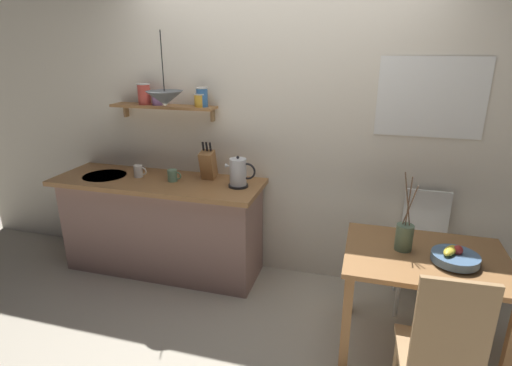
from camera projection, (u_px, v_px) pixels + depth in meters
ground_plane at (260, 306)px, 3.26m from camera, size 14.00×14.00×0.00m
back_wall at (304, 125)px, 3.36m from camera, size 6.80×0.11×2.70m
kitchen_counter at (162, 225)px, 3.66m from camera, size 1.83×0.63×0.88m
wall_shelf at (169, 101)px, 3.45m from camera, size 0.94×0.20×0.31m
dining_table at (424, 271)px, 2.59m from camera, size 0.99×0.75×0.73m
dining_chair_near at (442, 351)px, 2.00m from camera, size 0.40×0.40×1.01m
dining_chair_far at (424, 245)px, 3.16m from camera, size 0.40×0.43×0.91m
fruit_bowl at (455, 257)px, 2.44m from camera, size 0.28×0.28×0.11m
twig_vase at (404, 236)px, 2.59m from camera, size 0.11×0.11×0.52m
electric_kettle at (239, 173)px, 3.29m from camera, size 0.25×0.16×0.26m
knife_block at (208, 164)px, 3.47m from camera, size 0.11×0.16×0.33m
coffee_mug_by_sink at (139, 171)px, 3.56m from camera, size 0.12×0.08×0.11m
coffee_mug_spare at (173, 176)px, 3.44m from camera, size 0.12×0.08×0.10m
pendant_lamp at (165, 98)px, 3.16m from camera, size 0.29×0.29×0.56m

